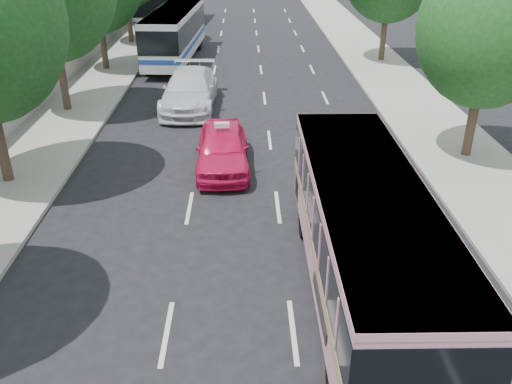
{
  "coord_description": "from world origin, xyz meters",
  "views": [
    {
      "loc": [
        -0.07,
        -11.62,
        8.49
      ],
      "look_at": [
        0.24,
        1.94,
        1.6
      ],
      "focal_mm": 38.0,
      "sensor_mm": 36.0,
      "label": 1
    }
  ],
  "objects_px": {
    "white_pickup": "(190,90)",
    "tour_coach_front": "(175,30)",
    "pink_bus": "(365,229)",
    "pink_taxi": "(222,148)"
  },
  "relations": [
    {
      "from": "white_pickup",
      "to": "tour_coach_front",
      "type": "distance_m",
      "value": 10.15
    },
    {
      "from": "pink_bus",
      "to": "pink_taxi",
      "type": "height_order",
      "value": "pink_bus"
    },
    {
      "from": "pink_bus",
      "to": "tour_coach_front",
      "type": "bearing_deg",
      "value": 106.41
    },
    {
      "from": "pink_taxi",
      "to": "pink_bus",
      "type": "bearing_deg",
      "value": -66.82
    },
    {
      "from": "pink_bus",
      "to": "pink_taxi",
      "type": "relative_size",
      "value": 2.05
    },
    {
      "from": "pink_taxi",
      "to": "white_pickup",
      "type": "height_order",
      "value": "white_pickup"
    },
    {
      "from": "pink_bus",
      "to": "white_pickup",
      "type": "bearing_deg",
      "value": 110.22
    },
    {
      "from": "pink_bus",
      "to": "tour_coach_front",
      "type": "relative_size",
      "value": 0.89
    },
    {
      "from": "pink_bus",
      "to": "pink_taxi",
      "type": "bearing_deg",
      "value": 115.2
    },
    {
      "from": "pink_bus",
      "to": "pink_taxi",
      "type": "xyz_separation_m",
      "value": [
        -3.65,
        7.87,
        -1.13
      ]
    }
  ]
}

